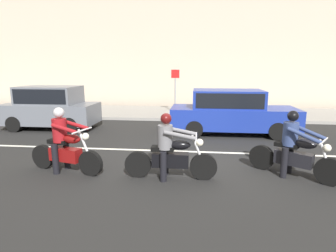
# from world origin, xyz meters

# --- Properties ---
(ground_plane) EXTENTS (80.00, 80.00, 0.00)m
(ground_plane) POSITION_xyz_m (0.00, 0.00, 0.00)
(ground_plane) COLOR black
(sidewalk_slab) EXTENTS (40.00, 4.40, 0.14)m
(sidewalk_slab) POSITION_xyz_m (0.00, 8.00, 0.07)
(sidewalk_slab) COLOR gray
(sidewalk_slab) RESTS_ON ground_plane
(building_facade) EXTENTS (40.00, 1.40, 10.04)m
(building_facade) POSITION_xyz_m (0.00, 11.40, 5.02)
(building_facade) COLOR #B7A893
(building_facade) RESTS_ON ground_plane
(lane_marking_stripe) EXTENTS (18.00, 0.14, 0.01)m
(lane_marking_stripe) POSITION_xyz_m (-0.28, 0.90, 0.00)
(lane_marking_stripe) COLOR silver
(lane_marking_stripe) RESTS_ON ground_plane
(motorcycle_with_rider_denim_blue) EXTENTS (1.82, 1.31, 1.57)m
(motorcycle_with_rider_denim_blue) POSITION_xyz_m (2.60, -0.80, 0.64)
(motorcycle_with_rider_denim_blue) COLOR black
(motorcycle_with_rider_denim_blue) RESTS_ON ground_plane
(motorcycle_with_rider_gray) EXTENTS (2.14, 0.70, 1.54)m
(motorcycle_with_rider_gray) POSITION_xyz_m (-0.26, -1.22, 0.63)
(motorcycle_with_rider_gray) COLOR black
(motorcycle_with_rider_gray) RESTS_ON ground_plane
(motorcycle_with_rider_crimson) EXTENTS (2.03, 0.82, 1.61)m
(motorcycle_with_rider_crimson) POSITION_xyz_m (-2.87, -1.08, 0.66)
(motorcycle_with_rider_crimson) COLOR black
(motorcycle_with_rider_crimson) RESTS_ON ground_plane
(parked_hatchback_slate_gray) EXTENTS (3.82, 1.76, 1.80)m
(parked_hatchback_slate_gray) POSITION_xyz_m (-5.83, 3.61, 0.93)
(parked_hatchback_slate_gray) COLOR slate
(parked_hatchback_slate_gray) RESTS_ON ground_plane
(parked_sedan_cobalt_blue) EXTENTS (4.79, 1.82, 1.72)m
(parked_sedan_cobalt_blue) POSITION_xyz_m (1.64, 3.49, 0.89)
(parked_sedan_cobalt_blue) COLOR navy
(parked_sedan_cobalt_blue) RESTS_ON ground_plane
(street_sign_post) EXTENTS (0.44, 0.08, 2.36)m
(street_sign_post) POSITION_xyz_m (-0.88, 7.65, 1.58)
(street_sign_post) COLOR gray
(street_sign_post) RESTS_ON sidewalk_slab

